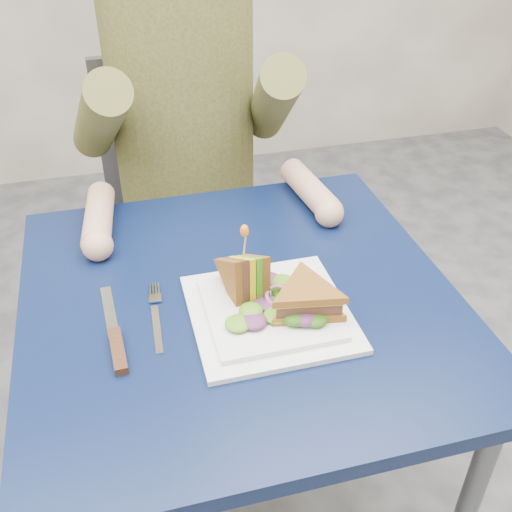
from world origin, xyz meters
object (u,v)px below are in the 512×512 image
object	(u,v)px
diner	(182,86)
knife	(116,343)
chair	(185,203)
plate	(269,311)
sandwich_flat	(307,299)
sandwich_upright	(245,277)
fork	(156,318)
table	(240,329)

from	to	relation	value
diner	knife	xyz separation A→B (m)	(-0.22, -0.63, -0.18)
chair	plate	distance (m)	0.76
sandwich_flat	sandwich_upright	world-z (taller)	sandwich_upright
diner	fork	bearing A→B (deg)	-104.40
plate	knife	xyz separation A→B (m)	(-0.25, -0.01, -0.00)
fork	knife	size ratio (longest dim) A/B	0.81
fork	sandwich_upright	bearing A→B (deg)	1.78
diner	sandwich_upright	xyz separation A→B (m)	(0.00, -0.58, -0.13)
plate	sandwich_upright	world-z (taller)	sandwich_upright
plate	table	bearing A→B (deg)	117.96
chair	sandwich_upright	size ratio (longest dim) A/B	7.09
chair	plate	xyz separation A→B (m)	(0.04, -0.73, 0.20)
chair	diner	xyz separation A→B (m)	(-0.00, -0.11, 0.37)
diner	sandwich_flat	size ratio (longest dim) A/B	4.64
chair	diner	size ratio (longest dim) A/B	1.25
sandwich_flat	fork	xyz separation A→B (m)	(-0.24, 0.07, -0.04)
table	diner	distance (m)	0.61
sandwich_upright	fork	size ratio (longest dim) A/B	0.73
plate	fork	world-z (taller)	plate
table	plate	distance (m)	0.12
sandwich_flat	fork	bearing A→B (deg)	164.76
table	sandwich_flat	size ratio (longest dim) A/B	4.67
sandwich_upright	fork	xyz separation A→B (m)	(-0.15, -0.00, -0.05)
plate	sandwich_upright	bearing A→B (deg)	123.83
table	diner	size ratio (longest dim) A/B	1.01
sandwich_upright	knife	xyz separation A→B (m)	(-0.22, -0.05, -0.05)
sandwich_flat	knife	size ratio (longest dim) A/B	0.72
plate	sandwich_upright	size ratio (longest dim) A/B	1.98
diner	plate	world-z (taller)	diner
table	chair	distance (m)	0.68
diner	sandwich_upright	distance (m)	0.59
chair	diner	distance (m)	0.39
chair	sandwich_upright	xyz separation A→B (m)	(0.00, -0.69, 0.24)
sandwich_upright	diner	bearing A→B (deg)	90.50
sandwich_flat	table	bearing A→B (deg)	134.66
sandwich_flat	sandwich_upright	xyz separation A→B (m)	(-0.09, 0.07, 0.01)
diner	sandwich_upright	size ratio (longest dim) A/B	5.68
chair	sandwich_upright	world-z (taller)	chair
fork	knife	world-z (taller)	knife
sandwich_flat	fork	size ratio (longest dim) A/B	0.89
chair	sandwich_flat	bearing A→B (deg)	-83.22
diner	knife	distance (m)	0.69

